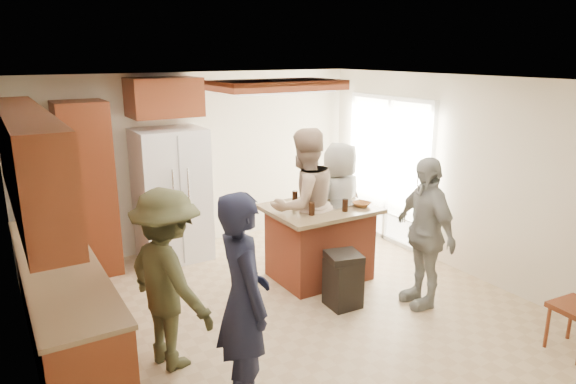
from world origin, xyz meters
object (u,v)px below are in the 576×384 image
person_side_right (424,232)px  trash_bin (343,279)px  person_behind_left (304,205)px  person_behind_right (340,204)px  refrigerator (172,195)px  kitchen_island (319,242)px  person_front_left (244,301)px  person_counter (169,279)px

person_side_right → trash_bin: 1.04m
person_behind_left → trash_bin: size_ratio=3.02×
person_behind_right → refrigerator: refrigerator is taller
person_behind_left → refrigerator: bearing=-55.4°
person_behind_left → kitchen_island: bearing=148.2°
person_behind_right → trash_bin: bearing=42.6°
kitchen_island → trash_bin: (-0.21, -0.78, -0.16)m
refrigerator → kitchen_island: 2.11m
person_side_right → person_behind_left: bearing=-137.4°
person_front_left → trash_bin: size_ratio=2.81×
person_side_right → person_counter: size_ratio=1.03×
person_counter → person_side_right: bearing=-112.1°
refrigerator → kitchen_island: size_ratio=1.41×
refrigerator → person_counter: bearing=-109.4°
refrigerator → trash_bin: (1.14, -2.34, -0.58)m
person_behind_right → trash_bin: person_behind_right is taller
person_behind_left → trash_bin: bearing=83.3°
person_counter → kitchen_island: person_counter is taller
person_counter → kitchen_island: 2.39m
person_behind_right → trash_bin: size_ratio=2.61×
person_side_right → trash_bin: (-0.80, 0.39, -0.53)m
person_counter → kitchen_island: bearing=-84.4°
trash_bin → kitchen_island: bearing=74.8°
person_behind_right → person_counter: person_counter is taller
kitchen_island → trash_bin: kitchen_island is taller
trash_bin → person_behind_left: bearing=87.6°
person_front_left → person_side_right: person_front_left is taller
person_counter → trash_bin: size_ratio=2.62×
person_side_right → person_counter: bearing=-85.0°
refrigerator → trash_bin: size_ratio=2.86×
person_behind_left → person_counter: 2.24m
person_behind_right → kitchen_island: size_ratio=1.29×
person_front_left → person_behind_left: size_ratio=0.93×
person_front_left → person_counter: (-0.34, 0.81, -0.06)m
person_behind_left → refrigerator: 1.88m
refrigerator → trash_bin: refrigerator is taller
person_behind_left → trash_bin: 1.08m
person_front_left → trash_bin: bearing=-54.6°
person_front_left → person_behind_right: bearing=-43.6°
person_front_left → kitchen_island: 2.53m
refrigerator → trash_bin: bearing=-63.9°
person_behind_right → trash_bin: (-0.69, -1.02, -0.50)m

